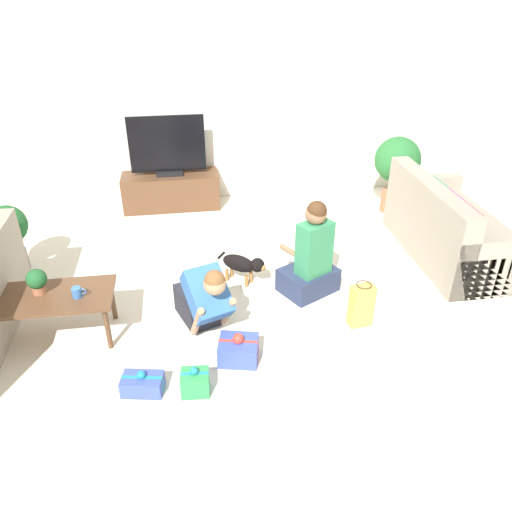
{
  "coord_description": "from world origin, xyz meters",
  "views": [
    {
      "loc": [
        -0.42,
        -3.95,
        2.83
      ],
      "look_at": [
        0.19,
        0.09,
        0.45
      ],
      "focal_mm": 35.0,
      "sensor_mm": 36.0,
      "label": 1
    }
  ],
  "objects_px": {
    "tv": "(167,149)",
    "gift_box_c": "(238,350)",
    "potted_plant_corner_right": "(397,164)",
    "potted_plant_corner_left": "(8,231)",
    "person_sitting": "(311,259)",
    "gift_bag_a": "(361,305)",
    "sofa_right": "(449,230)",
    "mug": "(77,292)",
    "gift_box_b": "(143,384)",
    "dog": "(243,264)",
    "gift_box_a": "(195,382)",
    "coffee_table": "(53,301)",
    "person_kneeling": "(204,298)",
    "tabletop_plant": "(37,281)",
    "tv_console": "(171,191)"
  },
  "relations": [
    {
      "from": "sofa_right",
      "to": "mug",
      "type": "bearing_deg",
      "value": 103.48
    },
    {
      "from": "gift_box_a",
      "to": "gift_box_c",
      "type": "bearing_deg",
      "value": 40.59
    },
    {
      "from": "dog",
      "to": "gift_box_a",
      "type": "xyz_separation_m",
      "value": [
        -0.55,
        -1.46,
        -0.12
      ]
    },
    {
      "from": "person_kneeling",
      "to": "potted_plant_corner_left",
      "type": "bearing_deg",
      "value": 126.2
    },
    {
      "from": "mug",
      "to": "potted_plant_corner_left",
      "type": "bearing_deg",
      "value": 124.57
    },
    {
      "from": "potted_plant_corner_left",
      "to": "person_sitting",
      "type": "bearing_deg",
      "value": -15.96
    },
    {
      "from": "tv_console",
      "to": "potted_plant_corner_right",
      "type": "relative_size",
      "value": 1.27
    },
    {
      "from": "gift_box_a",
      "to": "tabletop_plant",
      "type": "xyz_separation_m",
      "value": [
        -1.25,
        0.89,
        0.47
      ]
    },
    {
      "from": "sofa_right",
      "to": "gift_box_a",
      "type": "height_order",
      "value": "sofa_right"
    },
    {
      "from": "potted_plant_corner_right",
      "to": "potted_plant_corner_left",
      "type": "distance_m",
      "value": 4.6
    },
    {
      "from": "dog",
      "to": "mug",
      "type": "bearing_deg",
      "value": 152.49
    },
    {
      "from": "gift_bag_a",
      "to": "sofa_right",
      "type": "bearing_deg",
      "value": 38.24
    },
    {
      "from": "tv_console",
      "to": "tabletop_plant",
      "type": "bearing_deg",
      "value": -112.92
    },
    {
      "from": "person_kneeling",
      "to": "gift_bag_a",
      "type": "bearing_deg",
      "value": -26.43
    },
    {
      "from": "person_kneeling",
      "to": "gift_box_c",
      "type": "distance_m",
      "value": 0.57
    },
    {
      "from": "dog",
      "to": "gift_box_a",
      "type": "height_order",
      "value": "dog"
    },
    {
      "from": "potted_plant_corner_right",
      "to": "mug",
      "type": "height_order",
      "value": "potted_plant_corner_right"
    },
    {
      "from": "tv",
      "to": "potted_plant_corner_right",
      "type": "distance_m",
      "value": 2.93
    },
    {
      "from": "gift_box_b",
      "to": "potted_plant_corner_left",
      "type": "bearing_deg",
      "value": 125.1
    },
    {
      "from": "potted_plant_corner_left",
      "to": "gift_box_a",
      "type": "bearing_deg",
      "value": -48.88
    },
    {
      "from": "potted_plant_corner_right",
      "to": "tv_console",
      "type": "bearing_deg",
      "value": 169.19
    },
    {
      "from": "dog",
      "to": "gift_bag_a",
      "type": "height_order",
      "value": "gift_bag_a"
    },
    {
      "from": "gift_box_c",
      "to": "tabletop_plant",
      "type": "bearing_deg",
      "value": 160.35
    },
    {
      "from": "person_kneeling",
      "to": "dog",
      "type": "height_order",
      "value": "person_kneeling"
    },
    {
      "from": "dog",
      "to": "tabletop_plant",
      "type": "relative_size",
      "value": 2.07
    },
    {
      "from": "coffee_table",
      "to": "tv",
      "type": "relative_size",
      "value": 1.05
    },
    {
      "from": "tv_console",
      "to": "gift_box_a",
      "type": "distance_m",
      "value": 3.47
    },
    {
      "from": "sofa_right",
      "to": "mug",
      "type": "xyz_separation_m",
      "value": [
        -3.79,
        -0.91,
        0.17
      ]
    },
    {
      "from": "gift_box_a",
      "to": "gift_box_b",
      "type": "bearing_deg",
      "value": 170.45
    },
    {
      "from": "sofa_right",
      "to": "gift_bag_a",
      "type": "distance_m",
      "value": 1.73
    },
    {
      "from": "potted_plant_corner_right",
      "to": "dog",
      "type": "relative_size",
      "value": 2.16
    },
    {
      "from": "potted_plant_corner_right",
      "to": "potted_plant_corner_left",
      "type": "height_order",
      "value": "potted_plant_corner_right"
    },
    {
      "from": "tv_console",
      "to": "tv",
      "type": "bearing_deg",
      "value": 90.0
    },
    {
      "from": "coffee_table",
      "to": "gift_box_c",
      "type": "height_order",
      "value": "coffee_table"
    },
    {
      "from": "person_sitting",
      "to": "gift_bag_a",
      "type": "relative_size",
      "value": 2.29
    },
    {
      "from": "person_sitting",
      "to": "dog",
      "type": "relative_size",
      "value": 2.15
    },
    {
      "from": "tv_console",
      "to": "gift_box_b",
      "type": "bearing_deg",
      "value": -94.03
    },
    {
      "from": "gift_box_c",
      "to": "mug",
      "type": "bearing_deg",
      "value": 160.1
    },
    {
      "from": "coffee_table",
      "to": "mug",
      "type": "xyz_separation_m",
      "value": [
        0.22,
        -0.05,
        0.1
      ]
    },
    {
      "from": "tv",
      "to": "gift_box_c",
      "type": "xyz_separation_m",
      "value": [
        0.53,
        -3.15,
        -0.71
      ]
    },
    {
      "from": "gift_box_a",
      "to": "gift_box_b",
      "type": "distance_m",
      "value": 0.4
    },
    {
      "from": "gift_box_c",
      "to": "mug",
      "type": "distance_m",
      "value": 1.42
    },
    {
      "from": "tabletop_plant",
      "to": "potted_plant_corner_right",
      "type": "bearing_deg",
      "value": 27.02
    },
    {
      "from": "person_kneeling",
      "to": "dog",
      "type": "distance_m",
      "value": 0.82
    },
    {
      "from": "person_sitting",
      "to": "gift_box_b",
      "type": "xyz_separation_m",
      "value": [
        -1.59,
        -1.14,
        -0.3
      ]
    },
    {
      "from": "dog",
      "to": "mug",
      "type": "height_order",
      "value": "mug"
    },
    {
      "from": "sofa_right",
      "to": "gift_box_b",
      "type": "distance_m",
      "value": 3.65
    },
    {
      "from": "coffee_table",
      "to": "potted_plant_corner_left",
      "type": "height_order",
      "value": "potted_plant_corner_left"
    },
    {
      "from": "gift_bag_a",
      "to": "tv_console",
      "type": "bearing_deg",
      "value": 120.44
    },
    {
      "from": "gift_box_c",
      "to": "tabletop_plant",
      "type": "distance_m",
      "value": 1.77
    }
  ]
}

